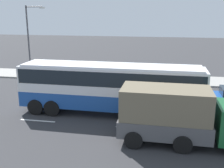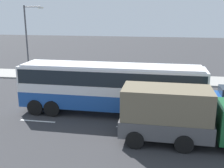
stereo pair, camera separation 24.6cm
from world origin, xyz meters
TOP-DOWN VIEW (x-y plane):
  - ground_plane at (0.00, 0.00)m, footprint 120.00×120.00m
  - sidewalk_curb at (0.00, 9.47)m, footprint 80.00×4.00m
  - lane_centreline at (-3.40, -3.12)m, footprint 24.07×0.16m
  - coach_bus at (1.04, -1.00)m, footprint 12.53×2.73m
  - cargo_truck at (5.63, -4.61)m, footprint 7.21×2.70m
  - pedestrian_near_curb at (0.71, 8.79)m, footprint 0.32×0.32m
  - street_lamp at (-9.24, 8.18)m, footprint 2.10×0.24m

SIDE VIEW (x-z plane):
  - ground_plane at x=0.00m, z-range 0.00..0.00m
  - lane_centreline at x=-3.40m, z-range 0.00..0.01m
  - sidewalk_curb at x=0.00m, z-range 0.00..0.15m
  - pedestrian_near_curb at x=0.71m, z-range 0.27..1.87m
  - cargo_truck at x=5.63m, z-range 0.09..3.13m
  - coach_bus at x=1.04m, z-range 0.42..3.90m
  - street_lamp at x=-9.24m, z-range 0.72..8.12m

